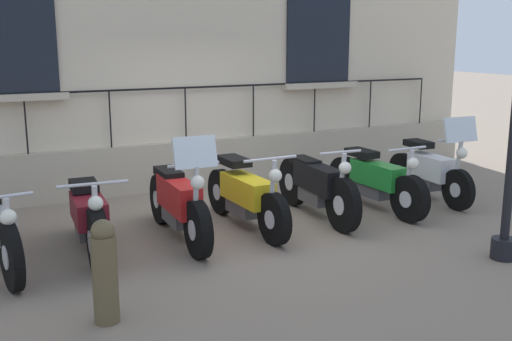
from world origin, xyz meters
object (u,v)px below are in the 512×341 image
object	(u,v)px
motorcycle_maroon	(89,219)
motorcycle_red	(178,204)
motorcycle_green	(376,181)
motorcycle_yellow	(246,196)
motorcycle_white	(430,171)
bollard	(105,271)
motorcycle_black	(317,186)

from	to	relation	value
motorcycle_maroon	motorcycle_red	bearing A→B (deg)	91.17
motorcycle_maroon	motorcycle_green	xyz separation A→B (m)	(-0.05, 4.11, -0.00)
motorcycle_maroon	motorcycle_yellow	world-z (taller)	motorcycle_yellow
motorcycle_maroon	motorcycle_white	bearing A→B (deg)	91.30
motorcycle_red	bollard	bearing A→B (deg)	-35.46
motorcycle_maroon	motorcycle_black	xyz separation A→B (m)	(-0.07, 3.12, 0.03)
motorcycle_red	bollard	xyz separation A→B (m)	(1.87, -1.33, 0.02)
bollard	motorcycle_black	bearing A→B (deg)	119.71
motorcycle_black	bollard	bearing A→B (deg)	-60.29
motorcycle_black	bollard	size ratio (longest dim) A/B	2.27
motorcycle_black	motorcycle_red	bearing A→B (deg)	-88.69
motorcycle_green	bollard	size ratio (longest dim) A/B	2.25
motorcycle_black	motorcycle_white	size ratio (longest dim) A/B	1.09
motorcycle_maroon	bollard	distance (m)	1.86
motorcycle_red	motorcycle_white	world-z (taller)	motorcycle_red
motorcycle_green	motorcycle_white	size ratio (longest dim) A/B	1.08
motorcycle_red	motorcycle_maroon	bearing A→B (deg)	-88.83
motorcycle_yellow	motorcycle_white	xyz separation A→B (m)	(-0.05, 3.16, 0.01)
motorcycle_red	motorcycle_white	xyz separation A→B (m)	(-0.10, 4.10, -0.01)
motorcycle_yellow	motorcycle_green	xyz separation A→B (m)	(0.01, 2.08, -0.02)
motorcycle_red	motorcycle_yellow	world-z (taller)	motorcycle_red
motorcycle_red	bollard	distance (m)	2.30
motorcycle_yellow	motorcycle_white	bearing A→B (deg)	90.94
motorcycle_maroon	motorcycle_yellow	xyz separation A→B (m)	(-0.07, 2.03, 0.02)
motorcycle_green	motorcycle_white	distance (m)	1.09
motorcycle_maroon	motorcycle_black	size ratio (longest dim) A/B	0.92
motorcycle_green	motorcycle_yellow	bearing A→B (deg)	-90.33
motorcycle_yellow	motorcycle_white	size ratio (longest dim) A/B	1.10
motorcycle_red	motorcycle_black	world-z (taller)	motorcycle_red
motorcycle_yellow	motorcycle_white	world-z (taller)	motorcycle_white
motorcycle_maroon	bollard	xyz separation A→B (m)	(1.85, -0.24, 0.05)
motorcycle_maroon	bollard	size ratio (longest dim) A/B	2.10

